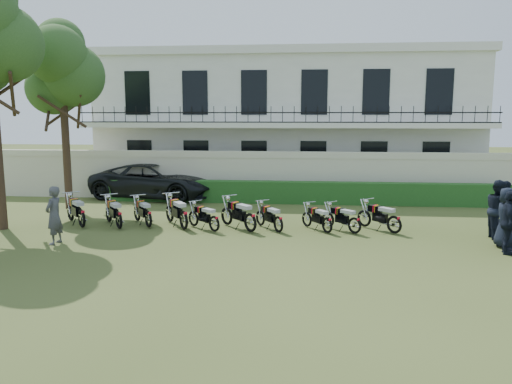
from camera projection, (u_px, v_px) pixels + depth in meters
ground at (269, 243)px, 15.73m from camera, size 100.00×100.00×0.00m
perimeter_wall at (281, 176)px, 23.42m from camera, size 30.00×0.35×2.30m
hedge at (302, 193)px, 22.64m from camera, size 18.00×0.60×1.00m
building at (287, 120)px, 28.89m from camera, size 20.40×9.60×7.40m
tree_west_near at (62, 69)px, 20.61m from camera, size 3.40×3.20×7.90m
motorcycle_0 at (82, 214)px, 17.67m from camera, size 1.43×1.62×1.13m
motorcycle_1 at (119, 216)px, 17.46m from camera, size 1.26×1.66×1.09m
motorcycle_2 at (148, 215)px, 17.71m from camera, size 1.20×1.57×1.03m
motorcycle_3 at (184, 216)px, 17.36m from camera, size 1.28×1.78×1.14m
motorcycle_4 at (214, 220)px, 17.06m from camera, size 1.38×1.22×0.96m
motorcycle_5 at (250, 218)px, 16.99m from camera, size 1.50×1.57×1.13m
motorcycle_6 at (278, 220)px, 16.96m from camera, size 1.10×1.50×0.97m
motorcycle_7 at (327, 221)px, 16.88m from camera, size 1.07×1.42×0.92m
motorcycle_8 at (355, 221)px, 16.79m from camera, size 1.30×1.31×0.96m
motorcycle_9 at (394, 220)px, 16.79m from camera, size 1.37×1.47×1.05m
suv at (155, 181)px, 24.01m from camera, size 6.49×3.82×1.69m
inspector at (54, 215)px, 15.47m from camera, size 0.53×0.72×1.82m
officer_2 at (509, 223)px, 14.35m from camera, size 0.71×1.16×1.85m
officer_3 at (506, 218)px, 15.06m from camera, size 0.67×0.95×1.84m
officer_4 at (498, 209)px, 16.21m from camera, size 0.76×0.96×1.92m
officer_5 at (505, 207)px, 16.89m from camera, size 0.45×1.06×1.80m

